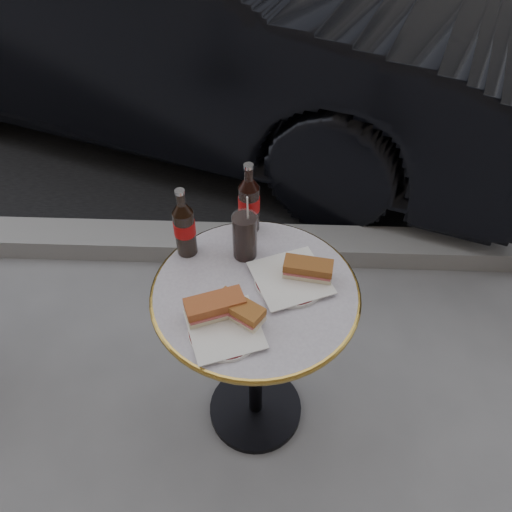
{
  "coord_description": "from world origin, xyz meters",
  "views": [
    {
      "loc": [
        0.04,
        -0.96,
        1.84
      ],
      "look_at": [
        0.0,
        0.05,
        0.82
      ],
      "focal_mm": 35.0,
      "sensor_mm": 36.0,
      "label": 1
    }
  ],
  "objects_px": {
    "bistro_table": "(255,359)",
    "cola_glass": "(245,236)",
    "cola_bottle_right": "(249,198)",
    "plate_left": "(225,330)",
    "parked_car": "(167,10)",
    "plate_right": "(290,279)",
    "cola_bottle_left": "(184,222)"
  },
  "relations": [
    {
      "from": "bistro_table",
      "to": "cola_bottle_right",
      "type": "relative_size",
      "value": 2.9
    },
    {
      "from": "bistro_table",
      "to": "cola_bottle_left",
      "type": "xyz_separation_m",
      "value": [
        -0.22,
        0.15,
        0.49
      ]
    },
    {
      "from": "cola_bottle_left",
      "to": "plate_right",
      "type": "bearing_deg",
      "value": -19.4
    },
    {
      "from": "plate_right",
      "to": "cola_bottle_right",
      "type": "bearing_deg",
      "value": 120.12
    },
    {
      "from": "bistro_table",
      "to": "cola_glass",
      "type": "xyz_separation_m",
      "value": [
        -0.04,
        0.14,
        0.45
      ]
    },
    {
      "from": "bistro_table",
      "to": "cola_bottle_right",
      "type": "distance_m",
      "value": 0.56
    },
    {
      "from": "plate_left",
      "to": "cola_bottle_left",
      "type": "xyz_separation_m",
      "value": [
        -0.14,
        0.31,
        0.12
      ]
    },
    {
      "from": "plate_left",
      "to": "cola_bottle_left",
      "type": "height_order",
      "value": "cola_bottle_left"
    },
    {
      "from": "cola_bottle_left",
      "to": "cola_bottle_right",
      "type": "relative_size",
      "value": 0.96
    },
    {
      "from": "plate_left",
      "to": "cola_bottle_right",
      "type": "xyz_separation_m",
      "value": [
        0.05,
        0.43,
        0.12
      ]
    },
    {
      "from": "cola_bottle_left",
      "to": "cola_glass",
      "type": "xyz_separation_m",
      "value": [
        0.18,
        -0.01,
        -0.04
      ]
    },
    {
      "from": "plate_right",
      "to": "cola_bottle_left",
      "type": "bearing_deg",
      "value": 160.6
    },
    {
      "from": "bistro_table",
      "to": "plate_right",
      "type": "bearing_deg",
      "value": 19.68
    },
    {
      "from": "bistro_table",
      "to": "cola_bottle_left",
      "type": "height_order",
      "value": "cola_bottle_left"
    },
    {
      "from": "plate_right",
      "to": "bistro_table",
      "type": "bearing_deg",
      "value": -160.32
    },
    {
      "from": "parked_car",
      "to": "plate_left",
      "type": "bearing_deg",
      "value": -147.28
    },
    {
      "from": "parked_car",
      "to": "cola_bottle_right",
      "type": "bearing_deg",
      "value": -143.36
    },
    {
      "from": "cola_bottle_right",
      "to": "cola_glass",
      "type": "bearing_deg",
      "value": -93.32
    },
    {
      "from": "cola_bottle_left",
      "to": "cola_bottle_right",
      "type": "xyz_separation_m",
      "value": [
        0.19,
        0.12,
        0.01
      ]
    },
    {
      "from": "bistro_table",
      "to": "cola_glass",
      "type": "distance_m",
      "value": 0.47
    },
    {
      "from": "cola_bottle_left",
      "to": "bistro_table",
      "type": "bearing_deg",
      "value": -34.4
    },
    {
      "from": "plate_left",
      "to": "cola_bottle_right",
      "type": "height_order",
      "value": "cola_bottle_right"
    },
    {
      "from": "plate_right",
      "to": "cola_bottle_right",
      "type": "relative_size",
      "value": 0.86
    },
    {
      "from": "plate_left",
      "to": "cola_glass",
      "type": "height_order",
      "value": "cola_glass"
    },
    {
      "from": "cola_bottle_right",
      "to": "cola_glass",
      "type": "distance_m",
      "value": 0.13
    },
    {
      "from": "cola_bottle_right",
      "to": "plate_left",
      "type": "bearing_deg",
      "value": -96.13
    },
    {
      "from": "plate_right",
      "to": "cola_bottle_right",
      "type": "xyz_separation_m",
      "value": [
        -0.13,
        0.23,
        0.12
      ]
    },
    {
      "from": "plate_left",
      "to": "parked_car",
      "type": "xyz_separation_m",
      "value": [
        -0.56,
        2.39,
        0.0
      ]
    },
    {
      "from": "plate_right",
      "to": "plate_left",
      "type": "bearing_deg",
      "value": -132.8
    },
    {
      "from": "cola_bottle_right",
      "to": "plate_right",
      "type": "bearing_deg",
      "value": -59.88
    },
    {
      "from": "plate_left",
      "to": "cola_bottle_right",
      "type": "relative_size",
      "value": 0.79
    },
    {
      "from": "parked_car",
      "to": "plate_right",
      "type": "bearing_deg",
      "value": -141.86
    }
  ]
}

